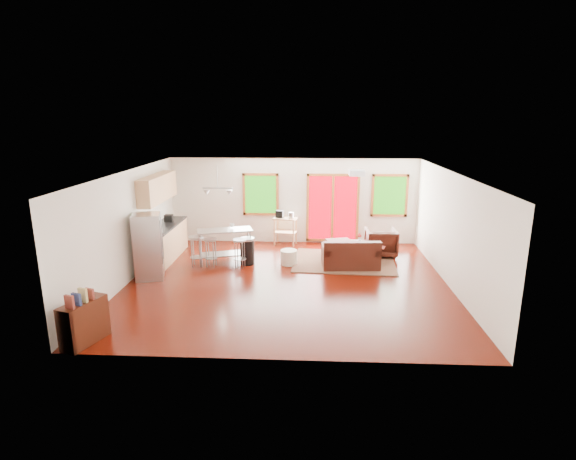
{
  "coord_description": "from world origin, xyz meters",
  "views": [
    {
      "loc": [
        0.53,
        -10.0,
        3.84
      ],
      "look_at": [
        0.0,
        0.3,
        1.2
      ],
      "focal_mm": 28.0,
      "sensor_mm": 36.0,
      "label": 1
    }
  ],
  "objects_px": {
    "armchair": "(381,241)",
    "island": "(225,240)",
    "loveseat": "(350,256)",
    "refrigerator": "(148,246)",
    "kitchen_cart": "(285,222)",
    "rug": "(344,261)",
    "ottoman": "(340,248)",
    "coffee_table": "(353,245)"
  },
  "relations": [
    {
      "from": "loveseat",
      "to": "refrigerator",
      "type": "distance_m",
      "value": 5.04
    },
    {
      "from": "ottoman",
      "to": "island",
      "type": "bearing_deg",
      "value": -166.89
    },
    {
      "from": "armchair",
      "to": "ottoman",
      "type": "distance_m",
      "value": 1.18
    },
    {
      "from": "loveseat",
      "to": "armchair",
      "type": "xyz_separation_m",
      "value": [
        0.94,
        1.08,
        0.12
      ]
    },
    {
      "from": "island",
      "to": "loveseat",
      "type": "bearing_deg",
      "value": -4.51
    },
    {
      "from": "loveseat",
      "to": "refrigerator",
      "type": "height_order",
      "value": "refrigerator"
    },
    {
      "from": "coffee_table",
      "to": "refrigerator",
      "type": "xyz_separation_m",
      "value": [
        -5.07,
        -1.92,
        0.44
      ]
    },
    {
      "from": "rug",
      "to": "island",
      "type": "height_order",
      "value": "island"
    },
    {
      "from": "armchair",
      "to": "island",
      "type": "distance_m",
      "value": 4.33
    },
    {
      "from": "coffee_table",
      "to": "armchair",
      "type": "relative_size",
      "value": 1.25
    },
    {
      "from": "loveseat",
      "to": "ottoman",
      "type": "relative_size",
      "value": 2.26
    },
    {
      "from": "armchair",
      "to": "rug",
      "type": "bearing_deg",
      "value": 28.75
    },
    {
      "from": "coffee_table",
      "to": "kitchen_cart",
      "type": "height_order",
      "value": "kitchen_cart"
    },
    {
      "from": "ottoman",
      "to": "kitchen_cart",
      "type": "xyz_separation_m",
      "value": [
        -1.6,
        1.09,
        0.5
      ]
    },
    {
      "from": "loveseat",
      "to": "coffee_table",
      "type": "relative_size",
      "value": 1.4
    },
    {
      "from": "island",
      "to": "kitchen_cart",
      "type": "height_order",
      "value": "kitchen_cart"
    },
    {
      "from": "loveseat",
      "to": "coffee_table",
      "type": "distance_m",
      "value": 0.93
    },
    {
      "from": "refrigerator",
      "to": "loveseat",
      "type": "bearing_deg",
      "value": -3.0
    },
    {
      "from": "refrigerator",
      "to": "island",
      "type": "xyz_separation_m",
      "value": [
        1.6,
        1.27,
        -0.17
      ]
    },
    {
      "from": "rug",
      "to": "loveseat",
      "type": "relative_size",
      "value": 1.79
    },
    {
      "from": "kitchen_cart",
      "to": "armchair",
      "type": "bearing_deg",
      "value": -19.8
    },
    {
      "from": "loveseat",
      "to": "island",
      "type": "xyz_separation_m",
      "value": [
        -3.31,
        0.26,
        0.32
      ]
    },
    {
      "from": "armchair",
      "to": "kitchen_cart",
      "type": "height_order",
      "value": "kitchen_cart"
    },
    {
      "from": "ottoman",
      "to": "refrigerator",
      "type": "relative_size",
      "value": 0.42
    },
    {
      "from": "rug",
      "to": "island",
      "type": "bearing_deg",
      "value": -176.26
    },
    {
      "from": "armchair",
      "to": "kitchen_cart",
      "type": "bearing_deg",
      "value": -21.0
    },
    {
      "from": "island",
      "to": "ottoman",
      "type": "bearing_deg",
      "value": 13.11
    },
    {
      "from": "refrigerator",
      "to": "kitchen_cart",
      "type": "relative_size",
      "value": 1.51
    },
    {
      "from": "rug",
      "to": "ottoman",
      "type": "xyz_separation_m",
      "value": [
        -0.09,
        0.51,
        0.21
      ]
    },
    {
      "from": "refrigerator",
      "to": "rug",
      "type": "bearing_deg",
      "value": 2.56
    },
    {
      "from": "armchair",
      "to": "ottoman",
      "type": "height_order",
      "value": "armchair"
    },
    {
      "from": "rug",
      "to": "island",
      "type": "relative_size",
      "value": 1.74
    },
    {
      "from": "rug",
      "to": "ottoman",
      "type": "height_order",
      "value": "ottoman"
    },
    {
      "from": "ottoman",
      "to": "refrigerator",
      "type": "bearing_deg",
      "value": -157.08
    },
    {
      "from": "rug",
      "to": "armchair",
      "type": "bearing_deg",
      "value": 29.95
    },
    {
      "from": "armchair",
      "to": "ottoman",
      "type": "xyz_separation_m",
      "value": [
        -1.16,
        -0.1,
        -0.21
      ]
    },
    {
      "from": "loveseat",
      "to": "island",
      "type": "height_order",
      "value": "island"
    },
    {
      "from": "island",
      "to": "kitchen_cart",
      "type": "relative_size",
      "value": 1.46
    },
    {
      "from": "ottoman",
      "to": "island",
      "type": "xyz_separation_m",
      "value": [
        -3.09,
        -0.72,
        0.4
      ]
    },
    {
      "from": "loveseat",
      "to": "island",
      "type": "bearing_deg",
      "value": 172.08
    },
    {
      "from": "island",
      "to": "kitchen_cart",
      "type": "bearing_deg",
      "value": 50.63
    },
    {
      "from": "rug",
      "to": "kitchen_cart",
      "type": "relative_size",
      "value": 2.53
    }
  ]
}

